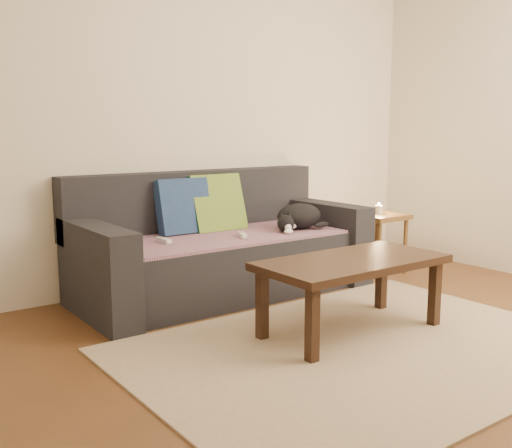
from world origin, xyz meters
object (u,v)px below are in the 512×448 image
wii_remote_b (242,235)px  coffee_table (352,268)px  cat (298,217)px  wii_remote_a (164,240)px  sofa (220,251)px  side_table (378,224)px

wii_remote_b → coffee_table: size_ratio=0.13×
cat → wii_remote_a: 1.07m
sofa → side_table: (1.39, -0.25, 0.10)m
cat → side_table: bearing=10.7°
cat → coffee_table: bearing=-99.0°
sofa → wii_remote_b: (0.04, -0.22, 0.15)m
sofa → wii_remote_a: (-0.50, -0.09, 0.15)m
sofa → coffee_table: 1.20m
wii_remote_b → side_table: size_ratio=0.31×
wii_remote_b → cat: bearing=-64.0°
sofa → coffee_table: sofa is taller
sofa → wii_remote_a: 0.52m
coffee_table → cat: bearing=66.6°
wii_remote_a → wii_remote_b: (0.54, -0.14, 0.00)m
wii_remote_a → side_table: bearing=-94.9°
sofa → side_table: sofa is taller
cat → side_table: cat is taller
wii_remote_a → coffee_table: wii_remote_a is taller
wii_remote_a → wii_remote_b: 0.55m
wii_remote_b → side_table: side_table is taller
wii_remote_b → side_table: (1.35, -0.03, -0.05)m
wii_remote_b → coffee_table: (0.10, -0.96, -0.07)m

